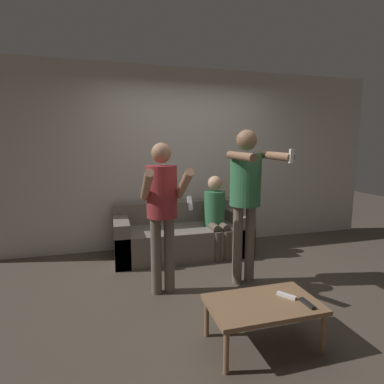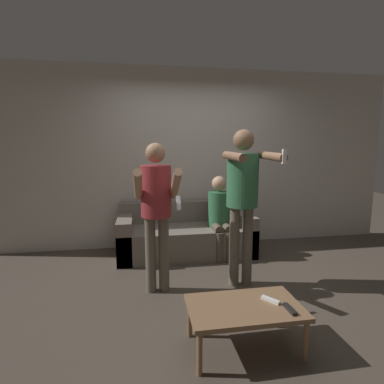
% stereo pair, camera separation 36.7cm
% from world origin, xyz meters
% --- Properties ---
extents(ground_plane, '(14.00, 14.00, 0.00)m').
position_xyz_m(ground_plane, '(0.00, 0.00, 0.00)').
color(ground_plane, '#4C4238').
extents(wall_back, '(6.40, 0.06, 2.70)m').
position_xyz_m(wall_back, '(0.00, 1.63, 1.35)').
color(wall_back, beige).
rests_on(wall_back, ground_plane).
extents(couch, '(1.90, 0.80, 0.72)m').
position_xyz_m(couch, '(-0.17, 1.20, 0.26)').
color(couch, slate).
rests_on(couch, ground_plane).
extents(person_standing_left, '(0.43, 0.65, 1.58)m').
position_xyz_m(person_standing_left, '(-0.63, 0.09, 0.98)').
color(person_standing_left, '#6B6051').
rests_on(person_standing_left, ground_plane).
extents(person_standing_right, '(0.46, 0.74, 1.72)m').
position_xyz_m(person_standing_right, '(0.29, 0.09, 1.10)').
color(person_standing_right, '#6B6051').
rests_on(person_standing_right, ground_plane).
extents(person_seated, '(0.30, 0.52, 1.13)m').
position_xyz_m(person_seated, '(0.29, 1.04, 0.61)').
color(person_seated, brown).
rests_on(person_seated, ground_plane).
extents(coffee_table, '(0.86, 0.51, 0.36)m').
position_xyz_m(coffee_table, '(-0.03, -0.94, 0.32)').
color(coffee_table, '#846042').
rests_on(coffee_table, ground_plane).
extents(remote_near, '(0.04, 0.15, 0.02)m').
position_xyz_m(remote_near, '(0.27, -1.06, 0.37)').
color(remote_near, black).
rests_on(remote_near, coffee_table).
extents(remote_far, '(0.12, 0.14, 0.02)m').
position_xyz_m(remote_far, '(0.19, -0.92, 0.37)').
color(remote_far, white).
rests_on(remote_far, coffee_table).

